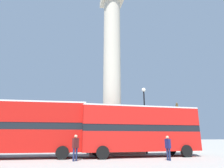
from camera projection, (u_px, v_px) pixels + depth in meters
ground_plane at (112, 153)px, 21.20m from camera, size 200.00×200.00×0.00m
monument_column at (112, 86)px, 23.09m from camera, size 5.49×5.49×20.54m
bus_a at (16, 127)px, 16.30m from camera, size 11.34×3.48×4.47m
bus_b at (140, 129)px, 17.77m from camera, size 10.42×2.96×4.27m
equestrian_statue at (179, 135)px, 26.31m from camera, size 3.44×2.84×6.22m
street_lamp at (145, 115)px, 21.26m from camera, size 0.44×0.44×6.89m
pedestrian_near_lamp at (75, 146)px, 14.33m from camera, size 0.49×0.44×1.81m
pedestrian_by_plinth at (168, 146)px, 14.68m from camera, size 0.27×0.48×1.74m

